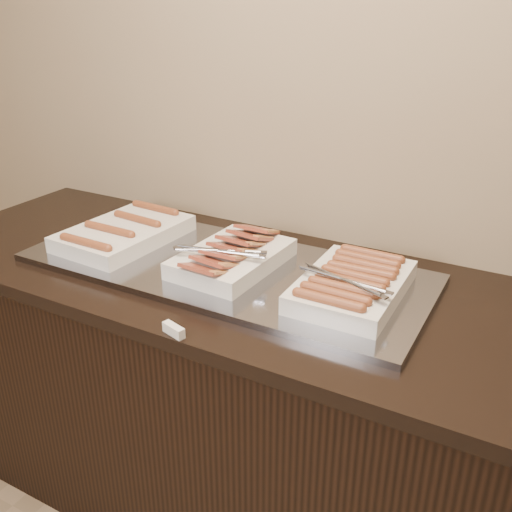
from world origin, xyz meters
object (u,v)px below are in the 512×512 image
(counter, at_px, (229,394))
(dish_center, at_px, (231,257))
(dish_right, at_px, (352,284))
(dish_left, at_px, (124,233))
(warming_tray, at_px, (224,267))

(counter, height_order, dish_center, dish_center)
(dish_right, bearing_deg, counter, 178.79)
(dish_left, distance_m, dish_center, 0.41)
(counter, distance_m, dish_right, 0.63)
(warming_tray, bearing_deg, dish_left, 180.00)
(counter, distance_m, warming_tray, 0.46)
(warming_tray, bearing_deg, dish_right, -0.53)
(warming_tray, xyz_separation_m, dish_right, (0.40, -0.00, 0.04))
(warming_tray, relative_size, dish_right, 3.21)
(dish_left, bearing_deg, counter, 3.32)
(warming_tray, relative_size, dish_center, 3.19)
(counter, relative_size, warming_tray, 1.72)
(counter, height_order, warming_tray, warming_tray)
(warming_tray, xyz_separation_m, dish_left, (-0.38, 0.00, 0.04))
(counter, distance_m, dish_left, 0.63)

